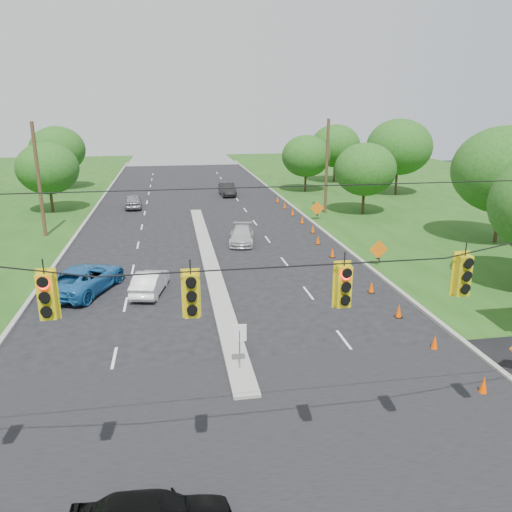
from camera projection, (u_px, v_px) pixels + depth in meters
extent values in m
plane|color=black|center=(269.00, 480.00, 13.98)|extent=(160.00, 160.00, 0.00)
cube|color=black|center=(269.00, 480.00, 13.98)|extent=(160.00, 14.00, 0.02)
cube|color=gray|center=(77.00, 235.00, 40.67)|extent=(0.25, 110.00, 0.16)
cube|color=gray|center=(316.00, 226.00, 43.94)|extent=(0.25, 110.00, 0.16)
cube|color=gray|center=(209.00, 261.00, 33.81)|extent=(1.00, 34.00, 0.18)
cylinder|color=gray|center=(240.00, 352.00, 19.38)|extent=(0.06, 0.06, 1.80)
cube|color=white|center=(239.00, 333.00, 19.15)|extent=(0.55, 0.04, 0.70)
cylinder|color=black|center=(281.00, 250.00, 11.02)|extent=(24.00, 0.04, 0.04)
cube|color=yellow|center=(47.00, 296.00, 10.44)|extent=(0.34, 0.24, 1.00)
cube|color=yellow|center=(191.00, 295.00, 10.97)|extent=(0.34, 0.24, 1.00)
cube|color=yellow|center=(343.00, 286.00, 11.54)|extent=(0.34, 0.24, 1.00)
cube|color=yellow|center=(463.00, 276.00, 12.00)|extent=(0.34, 0.24, 1.00)
cylinder|color=#422D1C|center=(39.00, 181.00, 38.99)|extent=(0.28, 0.28, 9.00)
cylinder|color=#422D1C|center=(327.00, 167.00, 47.76)|extent=(0.28, 0.28, 9.00)
cone|color=#FA4B00|center=(484.00, 385.00, 18.09)|extent=(0.32, 0.32, 0.70)
cone|color=#FA4B00|center=(435.00, 342.00, 21.39)|extent=(0.32, 0.32, 0.70)
cone|color=#FA4B00|center=(399.00, 311.00, 24.70)|extent=(0.32, 0.32, 0.70)
cone|color=#FA4B00|center=(371.00, 287.00, 28.00)|extent=(0.32, 0.32, 0.70)
cone|color=#FA4B00|center=(350.00, 268.00, 31.31)|extent=(0.32, 0.32, 0.70)
cone|color=#FA4B00|center=(332.00, 252.00, 34.61)|extent=(0.32, 0.32, 0.70)
cone|color=#FA4B00|center=(318.00, 240.00, 37.92)|extent=(0.32, 0.32, 0.70)
cone|color=#FA4B00|center=(313.00, 229.00, 41.32)|extent=(0.32, 0.32, 0.70)
cone|color=#FA4B00|center=(302.00, 220.00, 44.62)|extent=(0.32, 0.32, 0.70)
cone|color=#FA4B00|center=(293.00, 212.00, 47.93)|extent=(0.32, 0.32, 0.70)
cone|color=#FA4B00|center=(285.00, 205.00, 51.23)|extent=(0.32, 0.32, 0.70)
cone|color=#FA4B00|center=(278.00, 199.00, 54.54)|extent=(0.32, 0.32, 0.70)
cube|color=black|center=(378.00, 258.00, 32.56)|extent=(0.06, 0.58, 0.26)
cube|color=black|center=(378.00, 258.00, 32.56)|extent=(0.06, 0.58, 0.26)
cube|color=orange|center=(379.00, 249.00, 32.39)|extent=(1.27, 0.05, 1.27)
cube|color=black|center=(317.00, 215.00, 45.78)|extent=(0.06, 0.58, 0.26)
cube|color=black|center=(317.00, 215.00, 45.78)|extent=(0.06, 0.58, 0.26)
cube|color=orange|center=(317.00, 208.00, 45.61)|extent=(1.27, 0.05, 1.27)
cylinder|color=black|center=(52.00, 200.00, 49.12)|extent=(0.28, 0.28, 2.52)
ellipsoid|color=#194C14|center=(48.00, 168.00, 48.24)|extent=(5.88, 5.88, 5.04)
cylinder|color=black|center=(61.00, 178.00, 62.91)|extent=(0.28, 0.28, 2.88)
ellipsoid|color=#194C14|center=(58.00, 150.00, 61.90)|extent=(6.72, 6.72, 5.76)
cylinder|color=black|center=(497.00, 223.00, 37.84)|extent=(0.28, 0.28, 3.24)
ellipsoid|color=#194C14|center=(505.00, 170.00, 36.71)|extent=(7.56, 7.56, 6.48)
cylinder|color=black|center=(363.00, 201.00, 48.31)|extent=(0.28, 0.28, 2.52)
ellipsoid|color=#194C14|center=(365.00, 169.00, 47.43)|extent=(5.88, 5.88, 5.04)
cylinder|color=black|center=(396.00, 181.00, 58.94)|extent=(0.28, 0.28, 3.24)
ellipsoid|color=#194C14|center=(399.00, 147.00, 57.81)|extent=(7.56, 7.56, 6.48)
cylinder|color=black|center=(334.00, 172.00, 68.73)|extent=(0.28, 0.28, 2.88)
ellipsoid|color=#194C14|center=(335.00, 146.00, 67.73)|extent=(6.72, 6.72, 5.76)
cylinder|color=black|center=(305.00, 182.00, 61.20)|extent=(0.28, 0.28, 2.52)
ellipsoid|color=#194C14|center=(306.00, 156.00, 60.32)|extent=(5.88, 5.88, 5.04)
imported|color=white|center=(150.00, 282.00, 27.85)|extent=(2.16, 4.15, 1.30)
imported|color=#1F65A8|center=(85.00, 278.00, 28.05)|extent=(4.52, 6.21, 1.57)
imported|color=#B7B7B7|center=(242.00, 235.00, 38.12)|extent=(2.52, 4.59, 1.26)
imported|color=gray|center=(133.00, 201.00, 51.37)|extent=(1.89, 4.25, 1.42)
imported|color=black|center=(227.00, 189.00, 58.78)|extent=(1.74, 4.57, 1.49)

